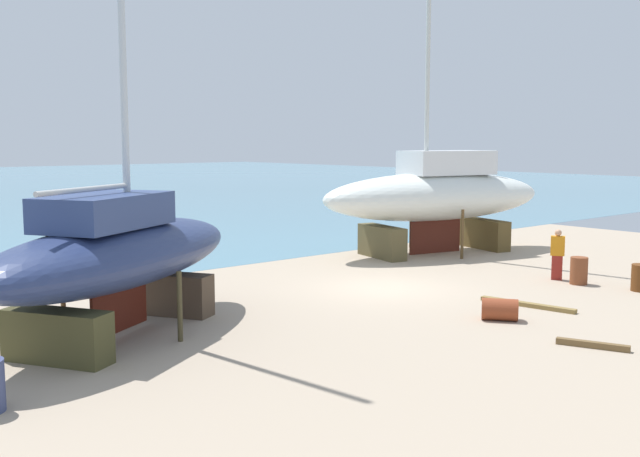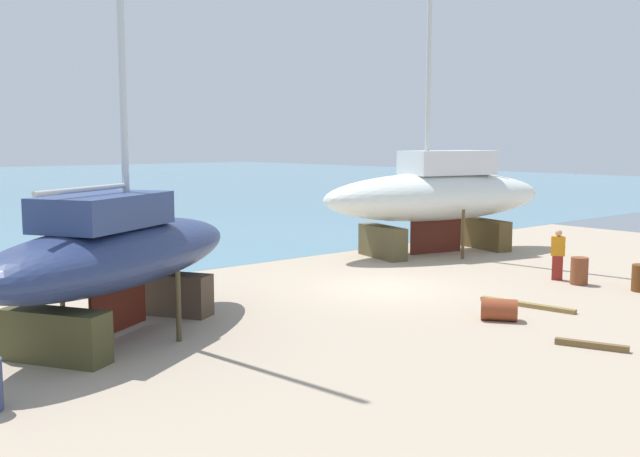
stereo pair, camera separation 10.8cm
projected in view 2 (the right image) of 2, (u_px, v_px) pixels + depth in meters
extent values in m
plane|color=tan|center=(473.00, 308.00, 19.78)|extent=(38.83, 38.83, 0.00)
cube|color=brown|center=(382.00, 242.00, 28.21)|extent=(1.23, 2.58, 1.23)
cube|color=brown|center=(485.00, 234.00, 30.56)|extent=(1.23, 2.58, 1.23)
cylinder|color=brown|center=(463.00, 234.00, 27.84)|extent=(0.12, 0.12, 1.90)
cylinder|color=brown|center=(412.00, 225.00, 30.85)|extent=(0.12, 0.12, 1.90)
ellipsoid|color=white|center=(437.00, 196.00, 29.19)|extent=(10.65, 5.29, 1.92)
cube|color=#532015|center=(436.00, 237.00, 29.38)|extent=(2.41, 0.62, 1.35)
cube|color=silver|center=(448.00, 163.00, 29.26)|extent=(4.00, 2.63, 0.96)
cylinder|color=#B6C4C1|center=(463.00, 152.00, 29.56)|extent=(3.52, 0.92, 0.13)
cube|color=#4B3B2C|center=(168.00, 294.00, 19.00)|extent=(1.77, 2.34, 1.08)
cube|color=#423F23|center=(56.00, 336.00, 14.88)|extent=(1.77, 2.34, 1.08)
cylinder|color=brown|center=(62.00, 297.00, 17.42)|extent=(0.12, 0.12, 1.60)
cylinder|color=#453D25|center=(178.00, 306.00, 16.39)|extent=(0.12, 0.12, 1.60)
ellipsoid|color=navy|center=(117.00, 255.00, 16.77)|extent=(9.04, 6.91, 1.49)
cube|color=#51190F|center=(119.00, 308.00, 16.93)|extent=(1.86, 1.13, 1.05)
cube|color=navy|center=(104.00, 211.00, 16.24)|extent=(3.60, 3.09, 0.75)
cylinder|color=beige|center=(84.00, 189.00, 15.56)|extent=(2.72, 1.65, 0.12)
cube|color=maroon|center=(557.00, 268.00, 23.69)|extent=(0.35, 0.39, 0.80)
cube|color=orange|center=(558.00, 246.00, 23.61)|extent=(0.43, 0.50, 0.64)
sphere|color=tan|center=(559.00, 233.00, 23.56)|extent=(0.22, 0.22, 0.22)
cylinder|color=brown|center=(499.00, 310.00, 18.35)|extent=(0.97, 1.05, 0.55)
cylinder|color=brown|center=(579.00, 271.00, 22.94)|extent=(0.57, 0.57, 0.86)
cube|color=brown|center=(591.00, 345.00, 15.90)|extent=(0.71, 1.49, 0.14)
cube|color=olive|center=(527.00, 305.00, 19.87)|extent=(0.66, 2.68, 0.11)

